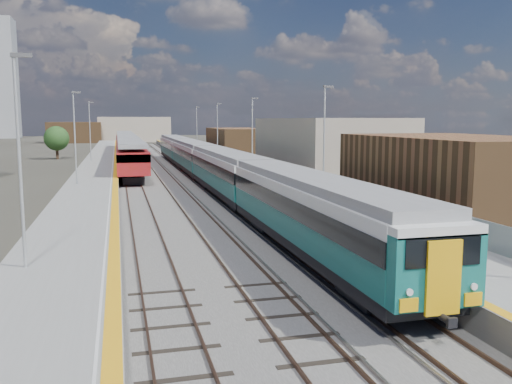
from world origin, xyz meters
name	(u,v)px	position (x,y,z in m)	size (l,w,h in m)	color
ground	(180,174)	(0.00, 50.00, 0.00)	(320.00, 320.00, 0.00)	#47443A
ballast_bed	(159,173)	(-2.25, 52.50, 0.03)	(10.50, 155.00, 0.06)	#565451
tracks	(163,170)	(-1.65, 54.18, 0.11)	(8.96, 160.00, 0.17)	#4C3323
platform_right	(221,167)	(5.28, 52.49, 0.54)	(4.70, 155.00, 8.52)	slate
platform_left	(99,170)	(-9.05, 52.49, 0.52)	(4.30, 155.00, 8.52)	slate
buildings	(72,103)	(-18.12, 138.60, 10.70)	(72.00, 185.50, 40.00)	brown
green_train	(207,162)	(1.50, 39.83, 2.20)	(2.84, 79.15, 3.13)	black
red_train	(127,147)	(-5.50, 69.00, 2.29)	(3.07, 62.27, 3.88)	black
tree_c	(57,138)	(-16.18, 78.81, 3.31)	(3.88, 3.88, 5.26)	#382619
tree_d	(335,136)	(22.66, 58.80, 3.99)	(4.67, 4.67, 6.33)	#382619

